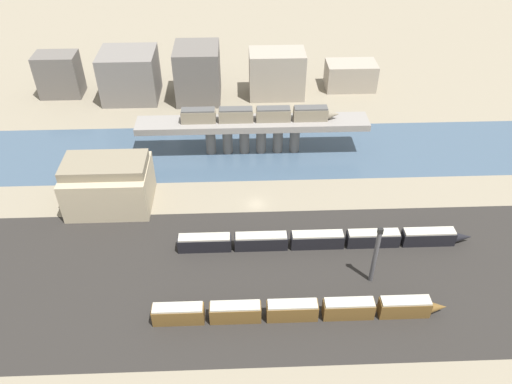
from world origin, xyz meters
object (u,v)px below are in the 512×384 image
(train_yard_mid, at_px, (323,240))
(signal_tower, at_px, (375,256))
(train_on_bridge, at_px, (259,114))
(train_yard_near, at_px, (297,310))
(warehouse_building, at_px, (108,184))

(train_yard_mid, relative_size, signal_tower, 4.57)
(train_on_bridge, bearing_deg, signal_tower, -66.84)
(train_on_bridge, relative_size, train_yard_near, 0.76)
(train_yard_near, xyz_separation_m, signal_tower, (16.13, 8.81, 5.04))
(train_on_bridge, relative_size, signal_tower, 2.99)
(train_yard_near, relative_size, train_yard_mid, 0.86)
(warehouse_building, distance_m, signal_tower, 64.02)
(train_yard_near, height_order, warehouse_building, warehouse_building)
(train_on_bridge, relative_size, warehouse_building, 2.16)
(train_on_bridge, distance_m, signal_tower, 53.56)
(warehouse_building, bearing_deg, train_on_bridge, 30.52)
(train_yard_near, xyz_separation_m, warehouse_building, (-41.77, 36.10, 3.92))
(train_yard_near, xyz_separation_m, train_yard_mid, (7.71, 19.24, -0.19))
(train_yard_near, height_order, train_yard_mid, train_yard_near)
(train_on_bridge, distance_m, train_yard_mid, 41.82)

